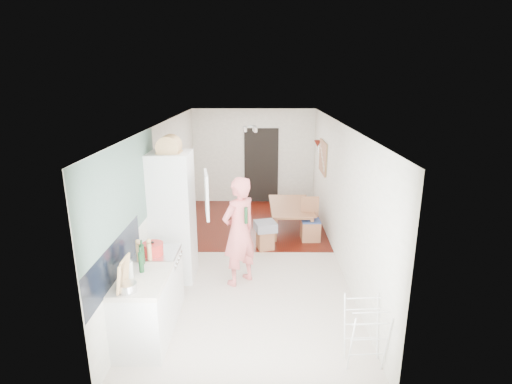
{
  "coord_description": "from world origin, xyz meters",
  "views": [
    {
      "loc": [
        0.14,
        -6.93,
        3.28
      ],
      "look_at": [
        0.09,
        0.2,
        1.22
      ],
      "focal_mm": 28.0,
      "sensor_mm": 36.0,
      "label": 1
    }
  ],
  "objects_px": {
    "person": "(239,222)",
    "dining_table": "(292,219)",
    "drying_rack": "(365,334)",
    "dining_chair": "(311,220)",
    "stool": "(265,240)"
  },
  "relations": [
    {
      "from": "stool",
      "to": "person",
      "type": "bearing_deg",
      "value": -108.24
    },
    {
      "from": "person",
      "to": "stool",
      "type": "bearing_deg",
      "value": -152.55
    },
    {
      "from": "stool",
      "to": "dining_chair",
      "type": "bearing_deg",
      "value": 25.45
    },
    {
      "from": "dining_chair",
      "to": "drying_rack",
      "type": "bearing_deg",
      "value": -89.24
    },
    {
      "from": "drying_rack",
      "to": "person",
      "type": "bearing_deg",
      "value": 124.87
    },
    {
      "from": "dining_table",
      "to": "dining_chair",
      "type": "relative_size",
      "value": 1.53
    },
    {
      "from": "person",
      "to": "stool",
      "type": "xyz_separation_m",
      "value": [
        0.44,
        1.33,
        -0.87
      ]
    },
    {
      "from": "person",
      "to": "stool",
      "type": "distance_m",
      "value": 1.65
    },
    {
      "from": "person",
      "to": "drying_rack",
      "type": "bearing_deg",
      "value": 84.18
    },
    {
      "from": "person",
      "to": "dining_table",
      "type": "bearing_deg",
      "value": -157.83
    },
    {
      "from": "person",
      "to": "dining_table",
      "type": "height_order",
      "value": "person"
    },
    {
      "from": "person",
      "to": "dining_table",
      "type": "relative_size",
      "value": 1.55
    },
    {
      "from": "dining_chair",
      "to": "drying_rack",
      "type": "distance_m",
      "value": 3.74
    },
    {
      "from": "drying_rack",
      "to": "dining_table",
      "type": "bearing_deg",
      "value": 93.05
    },
    {
      "from": "dining_table",
      "to": "drying_rack",
      "type": "relative_size",
      "value": 1.69
    }
  ]
}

